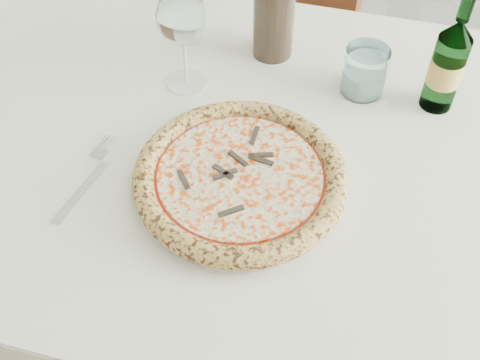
{
  "coord_description": "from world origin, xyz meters",
  "views": [
    {
      "loc": [
        -0.05,
        -0.93,
        1.49
      ],
      "look_at": [
        -0.17,
        -0.33,
        0.78
      ],
      "focal_mm": 45.0,
      "sensor_mm": 36.0,
      "label": 1
    }
  ],
  "objects_px": {
    "dining_table": "(251,177)",
    "tumbler": "(364,74)",
    "pizza": "(240,177)",
    "wine_glass": "(182,20)",
    "beer_bottle": "(447,65)",
    "plate": "(240,185)",
    "chair_far": "(281,10)"
  },
  "relations": [
    {
      "from": "tumbler",
      "to": "pizza",
      "type": "bearing_deg",
      "value": -122.29
    },
    {
      "from": "wine_glass",
      "to": "tumbler",
      "type": "height_order",
      "value": "wine_glass"
    },
    {
      "from": "wine_glass",
      "to": "tumbler",
      "type": "distance_m",
      "value": 0.34
    },
    {
      "from": "wine_glass",
      "to": "beer_bottle",
      "type": "bearing_deg",
      "value": 3.8
    },
    {
      "from": "chair_far",
      "to": "pizza",
      "type": "bearing_deg",
      "value": -86.65
    },
    {
      "from": "wine_glass",
      "to": "tumbler",
      "type": "relative_size",
      "value": 2.19
    },
    {
      "from": "dining_table",
      "to": "tumbler",
      "type": "height_order",
      "value": "tumbler"
    },
    {
      "from": "plate",
      "to": "dining_table",
      "type": "bearing_deg",
      "value": 90.0
    },
    {
      "from": "plate",
      "to": "wine_glass",
      "type": "xyz_separation_m",
      "value": [
        -0.15,
        0.23,
        0.13
      ]
    },
    {
      "from": "dining_table",
      "to": "chair_far",
      "type": "bearing_deg",
      "value": 93.81
    },
    {
      "from": "wine_glass",
      "to": "pizza",
      "type": "bearing_deg",
      "value": -57.82
    },
    {
      "from": "chair_far",
      "to": "pizza",
      "type": "relative_size",
      "value": 2.78
    },
    {
      "from": "wine_glass",
      "to": "tumbler",
      "type": "bearing_deg",
      "value": 7.81
    },
    {
      "from": "chair_far",
      "to": "wine_glass",
      "type": "bearing_deg",
      "value": -98.97
    },
    {
      "from": "chair_far",
      "to": "plate",
      "type": "height_order",
      "value": "chair_far"
    },
    {
      "from": "pizza",
      "to": "wine_glass",
      "type": "height_order",
      "value": "wine_glass"
    },
    {
      "from": "dining_table",
      "to": "pizza",
      "type": "xyz_separation_m",
      "value": [
        -0.0,
        -0.1,
        0.11
      ]
    },
    {
      "from": "dining_table",
      "to": "beer_bottle",
      "type": "relative_size",
      "value": 6.93
    },
    {
      "from": "tumbler",
      "to": "beer_bottle",
      "type": "xyz_separation_m",
      "value": [
        0.13,
        -0.01,
        0.05
      ]
    },
    {
      "from": "tumbler",
      "to": "beer_bottle",
      "type": "height_order",
      "value": "beer_bottle"
    },
    {
      "from": "plate",
      "to": "pizza",
      "type": "relative_size",
      "value": 0.94
    },
    {
      "from": "plate",
      "to": "wine_glass",
      "type": "distance_m",
      "value": 0.3
    },
    {
      "from": "plate",
      "to": "beer_bottle",
      "type": "relative_size",
      "value": 1.41
    },
    {
      "from": "tumbler",
      "to": "plate",
      "type": "bearing_deg",
      "value": -122.29
    },
    {
      "from": "dining_table",
      "to": "chair_far",
      "type": "relative_size",
      "value": 1.65
    },
    {
      "from": "pizza",
      "to": "chair_far",
      "type": "bearing_deg",
      "value": 93.35
    },
    {
      "from": "dining_table",
      "to": "wine_glass",
      "type": "xyz_separation_m",
      "value": [
        -0.15,
        0.13,
        0.23
      ]
    },
    {
      "from": "wine_glass",
      "to": "tumbler",
      "type": "xyz_separation_m",
      "value": [
        0.32,
        0.04,
        -0.1
      ]
    },
    {
      "from": "dining_table",
      "to": "tumbler",
      "type": "bearing_deg",
      "value": 45.19
    },
    {
      "from": "plate",
      "to": "beer_bottle",
      "type": "bearing_deg",
      "value": 40.49
    },
    {
      "from": "plate",
      "to": "pizza",
      "type": "bearing_deg",
      "value": -161.69
    },
    {
      "from": "dining_table",
      "to": "tumbler",
      "type": "relative_size",
      "value": 17.38
    }
  ]
}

